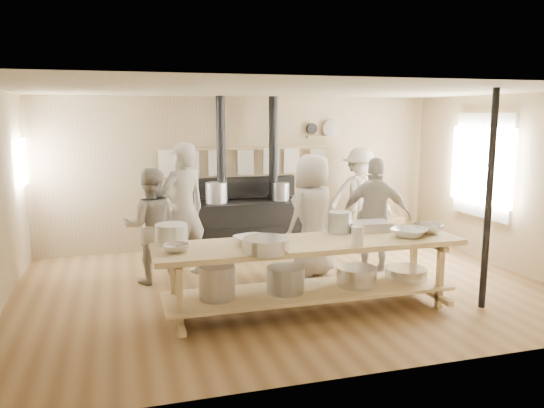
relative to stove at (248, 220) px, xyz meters
The scene contains 24 objects.
ground 2.18m from the stove, 89.82° to the right, with size 7.00×7.00×0.00m, color brown.
room_shell 2.39m from the stove, 89.82° to the right, with size 7.00×7.00×7.00m.
window_right 3.92m from the stove, 23.58° to the right, with size 0.09×1.50×1.65m.
left_opening 3.61m from the stove, behind, with size 0.00×0.90×0.90m.
stove is the anchor object (origin of this frame).
towel_rail 1.07m from the stove, 88.68° to the left, with size 3.00×0.04×0.47m.
back_wall_shelf 2.11m from the stove, 12.13° to the left, with size 0.63×0.14×0.32m.
prep_table 3.02m from the stove, 90.04° to the right, with size 3.60×0.90×0.85m.
support_post 4.11m from the stove, 59.33° to the right, with size 0.08×0.08×2.60m, color black.
cook_far_left 1.76m from the stove, 136.15° to the right, with size 0.70×0.46×1.92m, color #9F988D.
cook_left 2.18m from the stove, 141.65° to the right, with size 0.77×0.60×1.59m, color #9F988D.
cook_center 1.81m from the stove, 72.59° to the right, with size 0.86×0.56×1.76m, color #9F988D.
cook_right 2.37m from the stove, 51.81° to the right, with size 1.00×0.41×1.70m, color #9F988D.
cook_by_window 2.03m from the stove, ahead, with size 1.12×0.64×1.73m, color #9F988D.
chair 2.58m from the stove, ahead, with size 0.45×0.45×0.96m.
bowl_white_a 3.06m from the stove, 102.82° to the right, with size 0.39×0.39×0.10m, color white.
bowl_steel_a 3.46m from the stove, 116.64° to the right, with size 0.28×0.28×0.09m, color silver.
bowl_white_b 3.38m from the stove, 68.68° to the right, with size 0.41×0.41×0.10m, color white.
bowl_steel_b 3.41m from the stove, 62.64° to the right, with size 0.37×0.37×0.11m, color silver.
roasting_pan 2.87m from the stove, 71.18° to the right, with size 0.52×0.34×0.11m, color #B2B2B7.
mixing_bowl_large 3.43m from the stove, 100.48° to the right, with size 0.49×0.49×0.16m, color silver.
bucket_galv 2.77m from the stove, 79.20° to the right, with size 0.28×0.28×0.26m, color gray.
deep_bowl_enamel 3.13m from the stove, 119.87° to the right, with size 0.36×0.36×0.23m, color white.
pitcher 3.41m from the stove, 82.43° to the right, with size 0.14×0.14×0.22m, color white.
Camera 1 is at (-2.10, -6.51, 2.30)m, focal length 35.00 mm.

